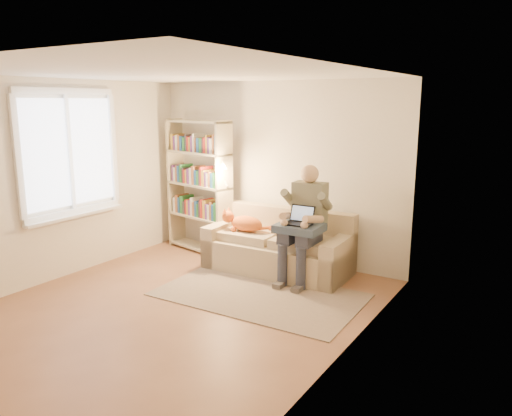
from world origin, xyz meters
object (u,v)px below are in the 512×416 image
Objects in this scene: laptop at (302,220)px; bookshelf at (199,180)px; person at (305,218)px; sofa at (279,249)px; cat at (244,223)px.

bookshelf reaches higher than laptop.
person is 0.15m from laptop.
sofa is 0.98× the size of bookshelf.
cat is (-0.93, -0.01, -0.19)m from person.
laptop is 2.08m from bookshelf.
bookshelf is (-1.97, 0.30, 0.29)m from person.
cat is 0.36× the size of bookshelf.
sofa is at bearing 14.72° from cat.
bookshelf reaches higher than cat.
person is at bearing 103.13° from laptop.
laptop is at bearing -76.87° from person.
bookshelf is (-2.01, 0.45, 0.28)m from laptop.
person is 0.74× the size of bookshelf.
sofa is at bearing 161.30° from person.
person is 2.05× the size of cat.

